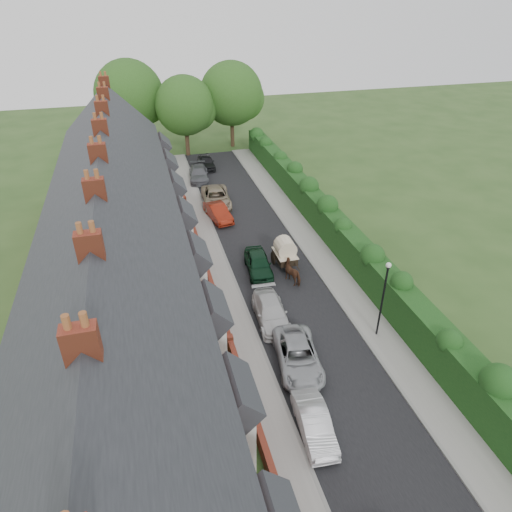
{
  "coord_description": "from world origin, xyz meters",
  "views": [
    {
      "loc": [
        -9.02,
        -14.38,
        18.29
      ],
      "look_at": [
        -2.13,
        11.27,
        2.2
      ],
      "focal_mm": 32.0,
      "sensor_mm": 36.0,
      "label": 1
    }
  ],
  "objects_px": {
    "car_grey": "(199,174)",
    "car_silver_a": "(314,423)",
    "car_white": "(271,312)",
    "car_black": "(206,162)",
    "horse": "(294,272)",
    "car_beige": "(216,198)",
    "car_silver_b": "(298,356)",
    "horse_cart": "(285,251)",
    "car_green": "(258,263)",
    "car_red": "(218,212)",
    "lamppost": "(384,291)"
  },
  "relations": [
    {
      "from": "car_grey",
      "to": "car_silver_a",
      "type": "bearing_deg",
      "value": -83.3
    },
    {
      "from": "car_white",
      "to": "car_grey",
      "type": "relative_size",
      "value": 0.96
    },
    {
      "from": "car_black",
      "to": "car_grey",
      "type": "bearing_deg",
      "value": -111.26
    },
    {
      "from": "car_white",
      "to": "horse",
      "type": "distance_m",
      "value": 4.68
    },
    {
      "from": "car_beige",
      "to": "car_grey",
      "type": "xyz_separation_m",
      "value": [
        -0.61,
        6.77,
        -0.07
      ]
    },
    {
      "from": "car_silver_b",
      "to": "horse_cart",
      "type": "bearing_deg",
      "value": 83.87
    },
    {
      "from": "car_beige",
      "to": "car_black",
      "type": "distance_m",
      "value": 10.23
    },
    {
      "from": "car_beige",
      "to": "car_grey",
      "type": "relative_size",
      "value": 1.14
    },
    {
      "from": "car_silver_a",
      "to": "car_green",
      "type": "height_order",
      "value": "car_green"
    },
    {
      "from": "car_silver_a",
      "to": "horse_cart",
      "type": "distance_m",
      "value": 14.59
    },
    {
      "from": "car_silver_a",
      "to": "horse_cart",
      "type": "bearing_deg",
      "value": 81.51
    },
    {
      "from": "car_grey",
      "to": "horse",
      "type": "relative_size",
      "value": 2.59
    },
    {
      "from": "car_beige",
      "to": "horse",
      "type": "xyz_separation_m",
      "value": [
        2.85,
        -14.04,
        0.02
      ]
    },
    {
      "from": "car_silver_a",
      "to": "car_red",
      "type": "height_order",
      "value": "car_red"
    },
    {
      "from": "car_silver_b",
      "to": "car_white",
      "type": "height_order",
      "value": "car_silver_b"
    },
    {
      "from": "car_white",
      "to": "car_green",
      "type": "xyz_separation_m",
      "value": [
        0.73,
        5.6,
        0.05
      ]
    },
    {
      "from": "car_red",
      "to": "car_beige",
      "type": "distance_m",
      "value": 3.03
    },
    {
      "from": "car_silver_a",
      "to": "car_black",
      "type": "bearing_deg",
      "value": 92.4
    },
    {
      "from": "lamppost",
      "to": "car_silver_a",
      "type": "xyz_separation_m",
      "value": [
        -6.14,
        -5.46,
        -2.66
      ]
    },
    {
      "from": "car_silver_a",
      "to": "car_silver_b",
      "type": "height_order",
      "value": "car_silver_b"
    },
    {
      "from": "car_red",
      "to": "car_beige",
      "type": "relative_size",
      "value": 0.76
    },
    {
      "from": "car_white",
      "to": "horse_cart",
      "type": "distance_m",
      "value": 6.43
    },
    {
      "from": "horse_cart",
      "to": "car_silver_b",
      "type": "bearing_deg",
      "value": -104.01
    },
    {
      "from": "lamppost",
      "to": "horse",
      "type": "relative_size",
      "value": 2.8
    },
    {
      "from": "car_silver_b",
      "to": "car_green",
      "type": "distance_m",
      "value": 9.72
    },
    {
      "from": "car_silver_b",
      "to": "car_black",
      "type": "bearing_deg",
      "value": 97.16
    },
    {
      "from": "car_red",
      "to": "car_beige",
      "type": "height_order",
      "value": "car_beige"
    },
    {
      "from": "car_green",
      "to": "car_grey",
      "type": "distance_m",
      "value": 19.02
    },
    {
      "from": "car_white",
      "to": "car_black",
      "type": "height_order",
      "value": "car_black"
    },
    {
      "from": "car_green",
      "to": "car_red",
      "type": "xyz_separation_m",
      "value": [
        -1.2,
        9.2,
        -0.03
      ]
    },
    {
      "from": "car_silver_b",
      "to": "horse",
      "type": "bearing_deg",
      "value": 80.51
    },
    {
      "from": "horse_cart",
      "to": "car_green",
      "type": "bearing_deg",
      "value": -175.72
    },
    {
      "from": "car_silver_b",
      "to": "car_beige",
      "type": "relative_size",
      "value": 0.9
    },
    {
      "from": "lamppost",
      "to": "car_red",
      "type": "distance_m",
      "value": 19.03
    },
    {
      "from": "car_silver_a",
      "to": "car_white",
      "type": "distance_m",
      "value": 8.47
    },
    {
      "from": "car_silver_a",
      "to": "car_silver_b",
      "type": "distance_m",
      "value": 4.41
    },
    {
      "from": "car_black",
      "to": "car_green",
      "type": "bearing_deg",
      "value": -89.1
    },
    {
      "from": "car_grey",
      "to": "car_green",
      "type": "bearing_deg",
      "value": -79.53
    },
    {
      "from": "horse_cart",
      "to": "car_silver_a",
      "type": "bearing_deg",
      "value": -102.68
    },
    {
      "from": "lamppost",
      "to": "car_beige",
      "type": "distance_m",
      "value": 21.74
    },
    {
      "from": "lamppost",
      "to": "horse_cart",
      "type": "xyz_separation_m",
      "value": [
        -2.94,
        8.75,
        -1.93
      ]
    },
    {
      "from": "car_silver_b",
      "to": "car_green",
      "type": "xyz_separation_m",
      "value": [
        0.4,
        9.71,
        0.04
      ]
    },
    {
      "from": "car_green",
      "to": "car_beige",
      "type": "distance_m",
      "value": 12.22
    },
    {
      "from": "car_silver_a",
      "to": "horse_cart",
      "type": "xyz_separation_m",
      "value": [
        3.2,
        14.21,
        0.73
      ]
    },
    {
      "from": "car_red",
      "to": "car_black",
      "type": "relative_size",
      "value": 1.0
    },
    {
      "from": "car_silver_a",
      "to": "horse",
      "type": "distance_m",
      "value": 12.63
    },
    {
      "from": "car_green",
      "to": "car_black",
      "type": "bearing_deg",
      "value": 94.86
    },
    {
      "from": "car_white",
      "to": "car_grey",
      "type": "height_order",
      "value": "car_grey"
    },
    {
      "from": "car_silver_a",
      "to": "horse_cart",
      "type": "height_order",
      "value": "horse_cart"
    },
    {
      "from": "lamppost",
      "to": "car_grey",
      "type": "bearing_deg",
      "value": 103.07
    }
  ]
}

